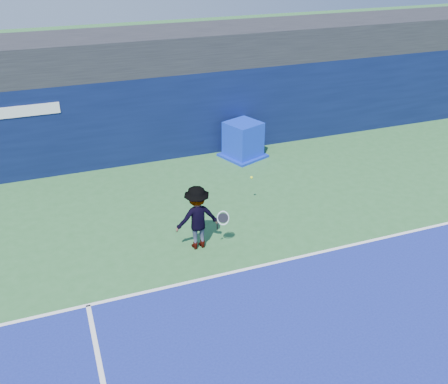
# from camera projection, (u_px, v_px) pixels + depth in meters

# --- Properties ---
(ground) EXTENTS (80.00, 80.00, 0.00)m
(ground) POSITION_uv_depth(u_px,v_px,m) (359.00, 341.00, 10.04)
(ground) COLOR #2D6532
(ground) RESTS_ON ground
(baseline) EXTENTS (24.00, 0.10, 0.01)m
(baseline) POSITION_uv_depth(u_px,v_px,m) (291.00, 259.00, 12.52)
(baseline) COLOR white
(baseline) RESTS_ON ground
(stadium_band) EXTENTS (36.00, 3.00, 1.20)m
(stadium_band) POSITION_uv_depth(u_px,v_px,m) (189.00, 47.00, 17.88)
(stadium_band) COLOR black
(stadium_band) RESTS_ON back_wall_assembly
(back_wall_assembly) EXTENTS (36.00, 1.03, 3.00)m
(back_wall_assembly) POSITION_uv_depth(u_px,v_px,m) (198.00, 111.00, 18.03)
(back_wall_assembly) COLOR #0A1337
(back_wall_assembly) RESTS_ON ground
(equipment_cart) EXTENTS (1.76, 1.76, 1.30)m
(equipment_cart) POSITION_uv_depth(u_px,v_px,m) (243.00, 141.00, 17.88)
(equipment_cart) COLOR #0D29C1
(equipment_cart) RESTS_ON ground
(tennis_player) EXTENTS (1.32, 0.72, 1.73)m
(tennis_player) POSITION_uv_depth(u_px,v_px,m) (197.00, 218.00, 12.63)
(tennis_player) COLOR white
(tennis_player) RESTS_ON ground
(tennis_ball) EXTENTS (0.08, 0.08, 0.08)m
(tennis_ball) POSITION_uv_depth(u_px,v_px,m) (252.00, 177.00, 14.63)
(tennis_ball) COLOR #E0EE1A
(tennis_ball) RESTS_ON ground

